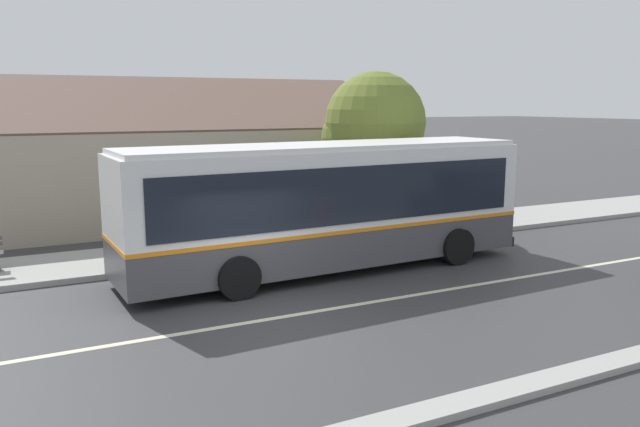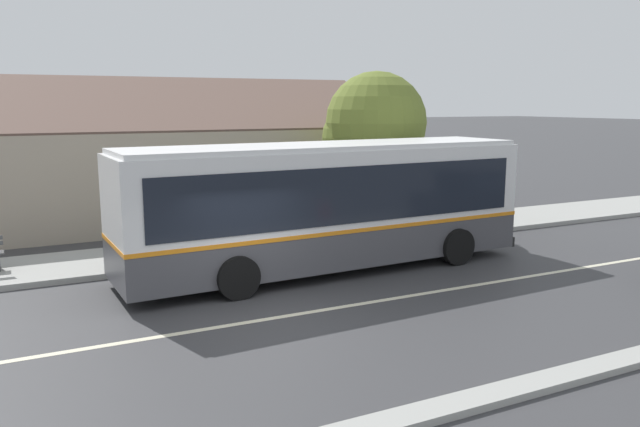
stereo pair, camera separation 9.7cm
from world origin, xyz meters
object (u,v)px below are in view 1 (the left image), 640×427
Objects in this scene: bench_down_street at (159,245)px; street_tree_primary at (370,127)px; transit_bus at (328,203)px; bus_stop_sign at (454,186)px.

bench_down_street is 8.38m from street_tree_primary.
transit_bus is 4.60× the size of bus_stop_sign.
transit_bus is at bearing -31.00° from bench_down_street.
transit_bus is 2.04× the size of street_tree_primary.
transit_bus is 6.46× the size of bench_down_street.
street_tree_primary is 2.25× the size of bus_stop_sign.
street_tree_primary is at bearing 12.75° from bench_down_street.
bench_down_street is 0.71× the size of bus_stop_sign.
bus_stop_sign is at bearing 19.83° from transit_bus.
bus_stop_sign reaches higher than bench_down_street.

